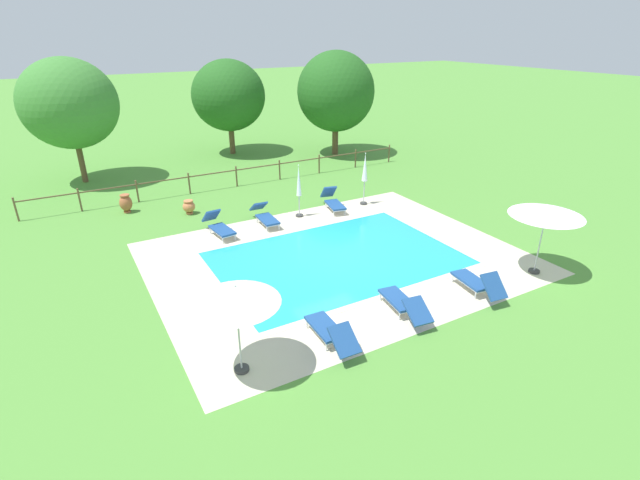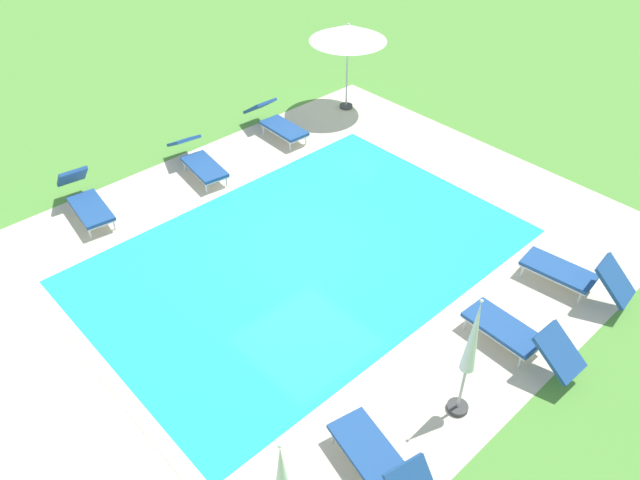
# 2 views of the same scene
# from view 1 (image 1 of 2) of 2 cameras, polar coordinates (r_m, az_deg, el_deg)

# --- Properties ---
(ground_plane) EXTENTS (160.00, 160.00, 0.00)m
(ground_plane) POSITION_cam_1_polar(r_m,az_deg,el_deg) (16.63, 2.05, -2.22)
(ground_plane) COLOR #518E38
(pool_deck_paving) EXTENTS (12.53, 9.82, 0.01)m
(pool_deck_paving) POSITION_cam_1_polar(r_m,az_deg,el_deg) (16.63, 2.05, -2.21)
(pool_deck_paving) COLOR beige
(pool_deck_paving) RESTS_ON ground
(swimming_pool_water) EXTENTS (8.31, 5.60, 0.01)m
(swimming_pool_water) POSITION_cam_1_polar(r_m,az_deg,el_deg) (16.63, 2.05, -2.21)
(swimming_pool_water) COLOR #23A8C1
(swimming_pool_water) RESTS_ON ground
(pool_coping_rim) EXTENTS (8.79, 6.08, 0.01)m
(pool_coping_rim) POSITION_cam_1_polar(r_m,az_deg,el_deg) (16.63, 2.05, -2.19)
(pool_coping_rim) COLOR beige
(pool_coping_rim) RESTS_ON ground
(sun_lounger_north_near_steps) EXTENTS (0.87, 2.11, 0.75)m
(sun_lounger_north_near_steps) POSITION_cam_1_polar(r_m,az_deg,el_deg) (13.58, 10.07, -7.49)
(sun_lounger_north_near_steps) COLOR navy
(sun_lounger_north_near_steps) RESTS_ON ground
(sun_lounger_north_mid) EXTENTS (0.84, 1.99, 0.92)m
(sun_lounger_north_mid) POSITION_cam_1_polar(r_m,az_deg,el_deg) (15.10, 18.56, -4.88)
(sun_lounger_north_mid) COLOR navy
(sun_lounger_north_mid) RESTS_ON ground
(sun_lounger_north_far) EXTENTS (0.67, 2.03, 0.83)m
(sun_lounger_north_far) POSITION_cam_1_polar(r_m,az_deg,el_deg) (19.51, -6.71, 2.95)
(sun_lounger_north_far) COLOR navy
(sun_lounger_north_far) RESTS_ON ground
(sun_lounger_north_end) EXTENTS (0.68, 2.04, 0.81)m
(sun_lounger_north_end) POSITION_cam_1_polar(r_m,az_deg,el_deg) (12.23, 1.26, -10.96)
(sun_lounger_north_end) COLOR navy
(sun_lounger_north_end) RESTS_ON ground
(sun_lounger_south_near_corner) EXTENTS (0.98, 1.98, 0.95)m
(sun_lounger_south_near_corner) POSITION_cam_1_polar(r_m,az_deg,el_deg) (20.98, 1.62, 4.72)
(sun_lounger_south_near_corner) COLOR navy
(sun_lounger_south_near_corner) RESTS_ON ground
(sun_lounger_south_mid) EXTENTS (0.81, 1.99, 0.92)m
(sun_lounger_south_mid) POSITION_cam_1_polar(r_m,az_deg,el_deg) (18.75, -12.17, 1.69)
(sun_lounger_south_mid) COLOR navy
(sun_lounger_south_mid) RESTS_ON ground
(patio_umbrella_open_foreground) EXTENTS (2.02, 2.02, 2.34)m
(patio_umbrella_open_foreground) POSITION_cam_1_polar(r_m,az_deg,el_deg) (10.55, -10.23, -6.58)
(patio_umbrella_open_foreground) COLOR #383838
(patio_umbrella_open_foreground) RESTS_ON ground
(patio_umbrella_open_by_bench) EXTENTS (2.30, 2.30, 2.37)m
(patio_umbrella_open_by_bench) POSITION_cam_1_polar(r_m,az_deg,el_deg) (16.43, 25.81, 3.13)
(patio_umbrella_open_by_bench) COLOR #383838
(patio_umbrella_open_by_bench) RESTS_ON ground
(patio_umbrella_closed_row_west) EXTENTS (0.32, 0.32, 2.40)m
(patio_umbrella_closed_row_west) POSITION_cam_1_polar(r_m,az_deg,el_deg) (21.37, 5.46, 8.32)
(patio_umbrella_closed_row_west) COLOR #383838
(patio_umbrella_closed_row_west) RESTS_ON ground
(patio_umbrella_closed_row_mid_west) EXTENTS (0.32, 0.32, 2.29)m
(patio_umbrella_closed_row_mid_west) POSITION_cam_1_polar(r_m,az_deg,el_deg) (19.87, -2.59, 6.63)
(patio_umbrella_closed_row_mid_west) COLOR #383838
(patio_umbrella_closed_row_mid_west) RESTS_ON ground
(terracotta_urn_near_fence) EXTENTS (0.53, 0.53, 0.82)m
(terracotta_urn_near_fence) POSITION_cam_1_polar(r_m,az_deg,el_deg) (22.30, -22.50, 4.17)
(terracotta_urn_near_fence) COLOR #A85B38
(terracotta_urn_near_fence) RESTS_ON ground
(terracotta_urn_by_tree) EXTENTS (0.53, 0.53, 0.61)m
(terracotta_urn_by_tree) POSITION_cam_1_polar(r_m,az_deg,el_deg) (21.27, -15.63, 3.93)
(terracotta_urn_by_tree) COLOR #C67547
(terracotta_urn_by_tree) RESTS_ON ground
(perimeter_fence) EXTENTS (19.48, 0.08, 1.05)m
(perimeter_fence) POSITION_cam_1_polar(r_m,az_deg,el_deg) (24.49, -10.12, 7.94)
(perimeter_fence) COLOR brown
(perimeter_fence) RESTS_ON ground
(tree_far_west) EXTENTS (4.50, 4.50, 5.76)m
(tree_far_west) POSITION_cam_1_polar(r_m,az_deg,el_deg) (30.84, -11.04, 16.81)
(tree_far_west) COLOR brown
(tree_far_west) RESTS_ON ground
(tree_west_mid) EXTENTS (4.65, 4.65, 6.21)m
(tree_west_mid) POSITION_cam_1_polar(r_m,az_deg,el_deg) (27.16, -28.15, 14.37)
(tree_west_mid) COLOR brown
(tree_west_mid) RESTS_ON ground
(tree_centre) EXTENTS (4.73, 4.73, 6.26)m
(tree_centre) POSITION_cam_1_polar(r_m,az_deg,el_deg) (30.12, 1.93, 17.53)
(tree_centre) COLOR brown
(tree_centre) RESTS_ON ground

